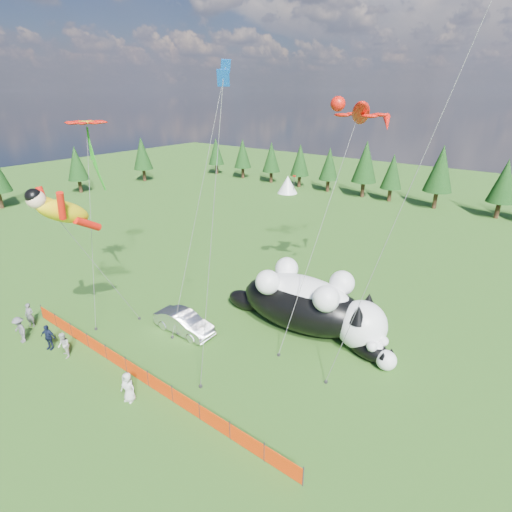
{
  "coord_description": "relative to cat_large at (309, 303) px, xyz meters",
  "views": [
    {
      "loc": [
        16.58,
        -13.5,
        15.29
      ],
      "look_at": [
        3.18,
        4.0,
        6.16
      ],
      "focal_mm": 28.0,
      "sensor_mm": 36.0,
      "label": 1
    }
  ],
  "objects": [
    {
      "name": "spectator_a",
      "position": [
        -15.62,
        -11.43,
        -1.18
      ],
      "size": [
        0.77,
        0.68,
        1.77
      ],
      "primitive_type": "imported",
      "rotation": [
        0.0,
        0.0,
        0.49
      ],
      "color": "#545358",
      "rests_on": "ground"
    },
    {
      "name": "superhero_kite",
      "position": [
        -10.83,
        -10.05,
        6.8
      ],
      "size": [
        4.47,
        6.2,
        11.05
      ],
      "color": "yellow",
      "rests_on": "ground"
    },
    {
      "name": "flower_kite",
      "position": [
        -13.94,
        -5.96,
        11.17
      ],
      "size": [
        4.02,
        4.72,
        13.79
      ],
      "color": "red",
      "rests_on": "ground"
    },
    {
      "name": "diamond_kite_c",
      "position": [
        -0.51,
        -7.64,
        12.77
      ],
      "size": [
        1.83,
        1.59,
        16.48
      ],
      "color": "#0B48AA",
      "rests_on": "ground"
    },
    {
      "name": "spectator_b",
      "position": [
        -10.35,
        -11.84,
        -1.21
      ],
      "size": [
        0.93,
        0.73,
        1.69
      ],
      "primitive_type": "imported",
      "rotation": [
        0.0,
        0.0,
        -0.33
      ],
      "color": "beige",
      "rests_on": "ground"
    },
    {
      "name": "cat_small",
      "position": [
        4.51,
        -0.43,
        -1.28
      ],
      "size": [
        4.42,
        2.62,
        1.65
      ],
      "rotation": [
        0.0,
        0.0,
        -0.33
      ],
      "color": "black",
      "rests_on": "ground"
    },
    {
      "name": "spectator_e",
      "position": [
        -4.03,
        -11.74,
        -1.18
      ],
      "size": [
        0.97,
        0.75,
        1.76
      ],
      "primitive_type": "imported",
      "rotation": [
        0.0,
        0.0,
        0.25
      ],
      "color": "beige",
      "rests_on": "ground"
    },
    {
      "name": "ground",
      "position": [
        -5.09,
        -7.43,
        -2.06
      ],
      "size": [
        160.0,
        160.0,
        0.0
      ],
      "primitive_type": "plane",
      "color": "#0E380A",
      "rests_on": "ground"
    },
    {
      "name": "cat_large",
      "position": [
        0.0,
        0.0,
        0.0
      ],
      "size": [
        12.01,
        4.88,
        4.33
      ],
      "rotation": [
        0.0,
        0.0,
        0.08
      ],
      "color": "black",
      "rests_on": "ground"
    },
    {
      "name": "spectator_d",
      "position": [
        -14.16,
        -12.73,
        -1.14
      ],
      "size": [
        1.2,
        0.64,
        1.85
      ],
      "primitive_type": "imported",
      "rotation": [
        0.0,
        0.0,
        0.02
      ],
      "color": "#545358",
      "rests_on": "ground"
    },
    {
      "name": "car",
      "position": [
        -6.56,
        -5.41,
        -1.32
      ],
      "size": [
        4.53,
        1.7,
        1.48
      ],
      "primitive_type": "imported",
      "rotation": [
        0.0,
        0.0,
        1.6
      ],
      "color": "silver",
      "rests_on": "ground"
    },
    {
      "name": "gecko_kite",
      "position": [
        0.1,
        5.23,
        11.87
      ],
      "size": [
        5.32,
        12.46,
        16.44
      ],
      "color": "red",
      "rests_on": "ground"
    },
    {
      "name": "safety_fence",
      "position": [
        -5.09,
        -10.43,
        -1.56
      ],
      "size": [
        22.06,
        0.06,
        1.1
      ],
      "color": "#262626",
      "rests_on": "ground"
    },
    {
      "name": "tree_line",
      "position": [
        -5.09,
        37.57,
        1.94
      ],
      "size": [
        90.0,
        4.0,
        8.0
      ],
      "primitive_type": null,
      "color": "black",
      "rests_on": "ground"
    },
    {
      "name": "diamond_kite_a",
      "position": [
        -6.25,
        -1.07,
        13.92
      ],
      "size": [
        0.9,
        6.21,
        17.8
      ],
      "color": "#0B48AA",
      "rests_on": "ground"
    },
    {
      "name": "festival_tents",
      "position": [
        5.91,
        32.57,
        -0.66
      ],
      "size": [
        50.0,
        3.2,
        2.8
      ],
      "primitive_type": null,
      "color": "white",
      "rests_on": "ground"
    },
    {
      "name": "spectator_c",
      "position": [
        -11.97,
        -11.98,
        -1.19
      ],
      "size": [
        1.14,
        0.89,
        1.74
      ],
      "primitive_type": "imported",
      "rotation": [
        0.0,
        0.0,
        0.41
      ],
      "color": "#121932",
      "rests_on": "ground"
    }
  ]
}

